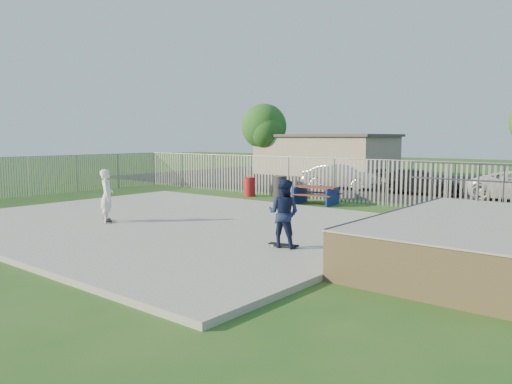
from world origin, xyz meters
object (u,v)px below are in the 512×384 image
Objects in this scene: skater_navy at (284,213)px; car_silver at (340,177)px; trash_bin_red at (250,187)px; trash_bin_grey at (280,187)px; tree_left at (264,127)px; picnic_table at (316,195)px; car_dark at (418,182)px; skater_white at (107,196)px; funbox at (448,212)px.

car_silver is at bearing -77.06° from skater_navy.
skater_navy is (8.63, -8.92, 0.55)m from trash_bin_red.
car_silver is (-0.00, 5.81, 0.16)m from trash_bin_grey.
picnic_table is at bearing -44.53° from tree_left.
picnic_table is 19.18m from tree_left.
trash_bin_red is 0.22× the size of car_dark.
trash_bin_red is 9.71m from skater_white.
tree_left reaches higher than skater_navy.
funbox is 0.48× the size of car_dark.
skater_white is at bearing -108.91° from funbox.
trash_bin_red is 0.23× the size of car_silver.
trash_bin_red is at bearing -57.71° from skater_navy.
tree_left is (-13.45, 13.23, 3.41)m from picnic_table.
skater_navy reaches higher than trash_bin_grey.
skater_white is at bearing -79.52° from trash_bin_red.
skater_navy is at bearing -136.79° from skater_white.
car_dark is 16.40m from skater_white.
funbox is 23.53m from tree_left.
trash_bin_red is at bearing -54.24° from tree_left.
car_silver is at bearing 165.14° from funbox.
trash_bin_grey is at bearing 6.45° from trash_bin_red.
trash_bin_grey is at bearing -64.78° from skater_navy.
skater_navy is (6.87, -14.92, 0.32)m from car_silver.
trash_bin_red is 8.84m from car_dark.
picnic_table is 0.50× the size of car_silver.
picnic_table is 1.19× the size of skater_white.
skater_white reaches higher than funbox.
car_silver is at bearing -51.89° from skater_white.
picnic_table is at bearing -66.87° from skater_white.
tree_left reaches higher than trash_bin_red.
skater_white reaches higher than trash_bin_grey.
trash_bin_grey is 0.19× the size of tree_left.
tree_left is (-11.01, 12.64, 3.27)m from trash_bin_grey.
car_dark is at bearing -92.91° from skater_navy.
car_silver is (-8.19, 6.28, 0.52)m from funbox.
picnic_table reaches higher than funbox.
trash_bin_grey is 7.53m from car_dark.
car_dark reaches higher than trash_bin_red.
funbox is at bearing -110.50° from skater_navy.
funbox is at bearing -7.93° from picnic_table.
picnic_table is 6.86m from car_silver.
car_dark is 2.50× the size of skater_white.
picnic_table is 0.48× the size of car_dark.
funbox is 10.34m from car_silver.
tree_left is (-19.20, 13.11, 3.63)m from funbox.
trash_bin_red is 0.55× the size of skater_navy.
trash_bin_red is 0.88× the size of trash_bin_grey.
picnic_table is 1.91× the size of trash_bin_grey.
car_dark reaches higher than funbox.
car_silver reaches higher than trash_bin_red.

